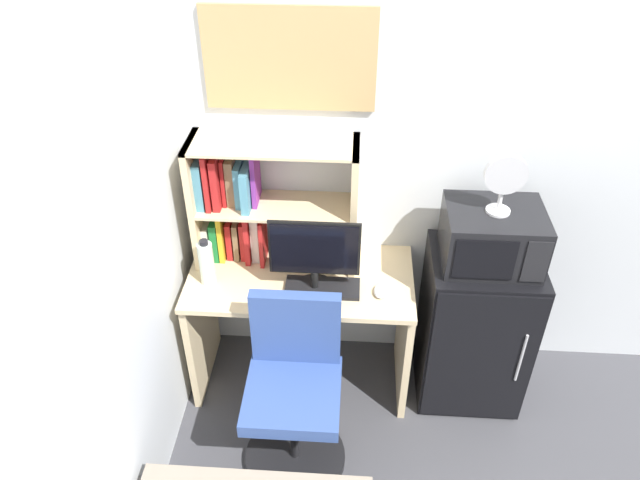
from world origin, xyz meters
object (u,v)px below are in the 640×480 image
(computer_mouse, at_px, (380,291))
(wall_corkboard, at_px, (290,59))
(desk_chair, at_px, (294,396))
(water_bottle, at_px, (207,263))
(microwave, at_px, (492,237))
(desk_fan, at_px, (505,180))
(hutch_bookshelf, at_px, (250,201))
(keyboard, at_px, (322,288))
(monitor, at_px, (314,255))
(mini_fridge, at_px, (474,327))

(computer_mouse, bearing_deg, wall_corkboard, 139.49)
(desk_chair, bearing_deg, wall_corkboard, 94.85)
(water_bottle, height_order, microwave, microwave)
(desk_fan, bearing_deg, wall_corkboard, 163.81)
(desk_fan, relative_size, wall_corkboard, 0.38)
(hutch_bookshelf, bearing_deg, computer_mouse, -22.40)
(keyboard, xyz_separation_m, wall_corkboard, (-0.17, 0.37, 1.00))
(hutch_bookshelf, height_order, computer_mouse, hutch_bookshelf)
(monitor, xyz_separation_m, microwave, (0.83, 0.10, 0.07))
(monitor, bearing_deg, wall_corkboard, 109.69)
(desk_fan, bearing_deg, keyboard, -173.35)
(mini_fridge, bearing_deg, hutch_bookshelf, 172.15)
(computer_mouse, xyz_separation_m, mini_fridge, (0.51, 0.11, -0.31))
(keyboard, relative_size, desk_fan, 1.23)
(wall_corkboard, bearing_deg, computer_mouse, -40.51)
(wall_corkboard, bearing_deg, microwave, -15.88)
(wall_corkboard, bearing_deg, water_bottle, -138.44)
(monitor, distance_m, water_bottle, 0.53)
(keyboard, bearing_deg, mini_fridge, 6.87)
(microwave, distance_m, wall_corkboard, 1.23)
(microwave, relative_size, desk_chair, 0.49)
(water_bottle, xyz_separation_m, desk_chair, (0.46, -0.42, -0.44))
(monitor, bearing_deg, water_bottle, 177.57)
(monitor, height_order, keyboard, monitor)
(computer_mouse, height_order, microwave, microwave)
(monitor, relative_size, computer_mouse, 4.27)
(hutch_bookshelf, relative_size, water_bottle, 3.20)
(desk_fan, height_order, desk_chair, desk_fan)
(hutch_bookshelf, xyz_separation_m, desk_chair, (0.27, -0.65, -0.66))
(water_bottle, xyz_separation_m, mini_fridge, (1.35, 0.07, -0.41))
(microwave, relative_size, desk_fan, 1.53)
(hutch_bookshelf, height_order, keyboard, hutch_bookshelf)
(keyboard, bearing_deg, wall_corkboard, 114.77)
(keyboard, height_order, computer_mouse, computer_mouse)
(water_bottle, relative_size, mini_fridge, 0.28)
(keyboard, distance_m, desk_chair, 0.53)
(computer_mouse, xyz_separation_m, desk_chair, (-0.39, -0.38, -0.34))
(water_bottle, distance_m, microwave, 1.36)
(desk_chair, xyz_separation_m, wall_corkboard, (-0.06, 0.76, 1.33))
(hutch_bookshelf, distance_m, desk_fan, 1.20)
(microwave, height_order, desk_fan, desk_fan)
(keyboard, xyz_separation_m, computer_mouse, (0.28, -0.01, 0.01))
(microwave, bearing_deg, desk_chair, -151.17)
(monitor, distance_m, microwave, 0.83)
(microwave, bearing_deg, monitor, -173.19)
(monitor, relative_size, desk_chair, 0.47)
(mini_fridge, bearing_deg, wall_corkboard, 163.96)
(hutch_bookshelf, height_order, water_bottle, hutch_bookshelf)
(monitor, relative_size, mini_fridge, 0.49)
(mini_fridge, height_order, microwave, microwave)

